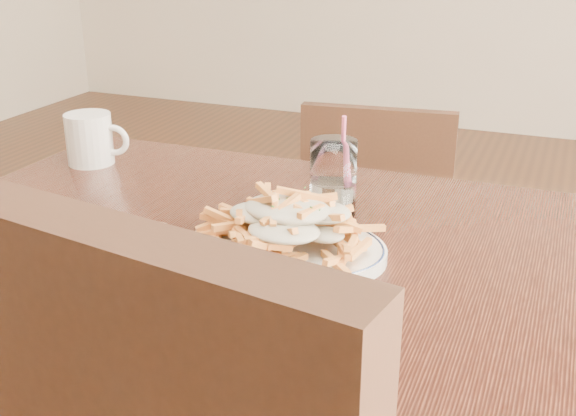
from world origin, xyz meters
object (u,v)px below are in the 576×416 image
at_px(table, 280,296).
at_px(water_glass, 333,182).
at_px(chair_far, 378,229).
at_px(coffee_mug, 91,139).
at_px(fries_plate, 288,247).
at_px(loaded_fries, 288,217).

height_order(table, water_glass, water_glass).
bearing_deg(table, chair_far, 94.15).
distance_m(chair_far, coffee_mug, 0.80).
bearing_deg(fries_plate, loaded_fries, 60.26).
relative_size(chair_far, fries_plate, 2.25).
distance_m(table, fries_plate, 0.09).
height_order(fries_plate, coffee_mug, coffee_mug).
xyz_separation_m(chair_far, coffee_mug, (-0.43, -0.57, 0.35)).
distance_m(chair_far, fries_plate, 0.87).
height_order(chair_far, coffee_mug, coffee_mug).
distance_m(table, loaded_fries, 0.14).
xyz_separation_m(loaded_fries, water_glass, (0.01, 0.17, -0.00)).
relative_size(chair_far, loaded_fries, 2.95).
bearing_deg(coffee_mug, fries_plate, -25.06).
distance_m(water_glass, coffee_mug, 0.52).
height_order(chair_far, loaded_fries, loaded_fries).
distance_m(fries_plate, water_glass, 0.18).
bearing_deg(loaded_fries, water_glass, 87.04).
relative_size(loaded_fries, water_glass, 1.62).
bearing_deg(water_glass, table, -98.84).
distance_m(loaded_fries, water_glass, 0.17).
bearing_deg(table, coffee_mug, 155.12).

